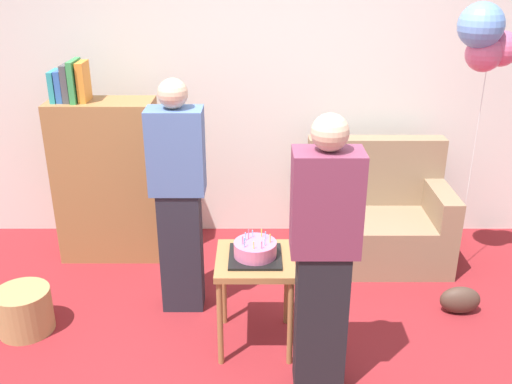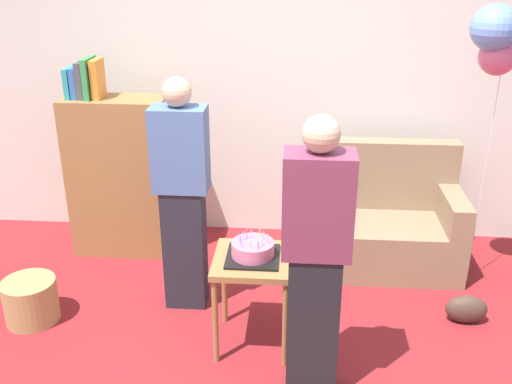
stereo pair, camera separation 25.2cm
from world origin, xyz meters
The scene contains 11 objects.
ground_plane centered at (0.00, 0.00, 0.00)m, with size 8.00×8.00×0.00m, color maroon.
wall_back centered at (0.00, 2.05, 1.35)m, with size 6.00×0.10×2.70m, color silver.
couch centered at (0.87, 1.49, 0.34)m, with size 1.10×0.70×0.96m.
bookshelf centered at (-1.29, 1.55, 0.68)m, with size 0.80×0.36×1.61m.
side_table centered at (-0.11, 0.36, 0.52)m, with size 0.48×0.48×0.62m.
birthday_cake centered at (-0.11, 0.36, 0.67)m, with size 0.32×0.32×0.17m.
person_blowing_candles centered at (-0.62, 0.79, 0.83)m, with size 0.36×0.22×1.63m.
person_holding_cake centered at (0.25, -0.02, 0.83)m, with size 0.36×0.22×1.63m.
wicker_basket centered at (-1.64, 0.49, 0.15)m, with size 0.36×0.36×0.30m, color #A88451.
handbag centered at (1.32, 0.69, 0.10)m, with size 0.28×0.14×0.20m, color #473328.
balloon_bunch centered at (1.43, 1.21, 1.80)m, with size 0.46×0.34×2.05m.
Camera 2 is at (0.15, -2.70, 2.36)m, focal length 40.50 mm.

